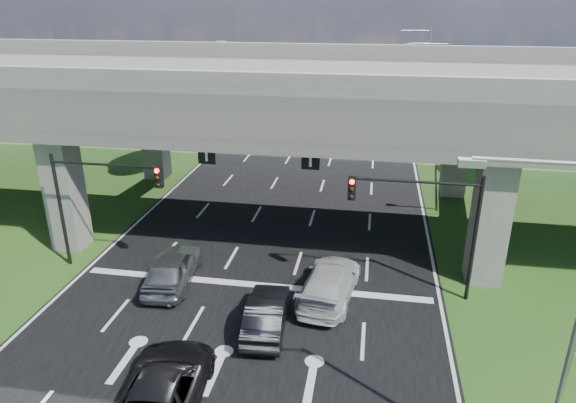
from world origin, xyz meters
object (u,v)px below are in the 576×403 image
(car_silver, at_px, (173,268))
(streetlight_beyond, at_px, (423,69))
(streetlight_far, at_px, (438,96))
(signal_right, at_px, (427,213))
(streetlight_near, at_px, (562,315))
(car_white, at_px, (330,282))
(car_trailing, at_px, (163,390))
(signal_left, at_px, (97,192))
(car_dark, at_px, (267,313))

(car_silver, bearing_deg, streetlight_beyond, -116.01)
(streetlight_far, distance_m, car_silver, 25.71)
(signal_right, xyz_separation_m, streetlight_near, (2.27, -9.94, 1.66))
(car_silver, distance_m, car_white, 7.60)
(signal_right, distance_m, streetlight_far, 20.25)
(car_silver, height_order, car_trailing, car_silver)
(car_trailing, bearing_deg, streetlight_far, -116.19)
(signal_right, distance_m, streetlight_beyond, 36.17)
(signal_left, bearing_deg, car_white, -4.67)
(signal_right, height_order, car_white, signal_right)
(signal_right, relative_size, car_silver, 1.21)
(car_trailing, bearing_deg, car_dark, -121.45)
(signal_left, distance_m, streetlight_far, 26.95)
(signal_left, bearing_deg, car_dark, -22.41)
(signal_left, xyz_separation_m, car_white, (11.55, -0.94, -3.36))
(streetlight_near, xyz_separation_m, streetlight_far, (0.00, 30.00, 0.00))
(streetlight_beyond, distance_m, car_silver, 39.86)
(streetlight_far, bearing_deg, signal_left, -131.78)
(streetlight_beyond, height_order, car_silver, streetlight_beyond)
(streetlight_far, distance_m, car_trailing, 31.36)
(signal_right, height_order, streetlight_far, streetlight_far)
(streetlight_far, distance_m, car_dark, 25.90)
(signal_left, bearing_deg, streetlight_beyond, 63.57)
(streetlight_beyond, xyz_separation_m, car_dark, (-8.73, -39.85, -5.07))
(car_dark, bearing_deg, car_trailing, 58.96)
(car_silver, bearing_deg, streetlight_far, -128.95)
(car_dark, relative_size, car_trailing, 0.79)
(streetlight_near, bearing_deg, car_white, 125.29)
(streetlight_beyond, bearing_deg, car_silver, -110.68)
(signal_left, relative_size, car_white, 1.09)
(car_dark, xyz_separation_m, car_white, (2.36, 2.85, 0.06))
(car_dark, bearing_deg, car_white, -134.23)
(car_white, bearing_deg, signal_right, -160.07)
(streetlight_beyond, bearing_deg, car_trailing, -104.06)
(car_white, bearing_deg, streetlight_far, -99.91)
(streetlight_far, relative_size, car_dark, 2.21)
(signal_right, height_order, car_trailing, signal_right)
(streetlight_beyond, distance_m, car_dark, 41.11)
(streetlight_far, height_order, car_trailing, streetlight_far)
(signal_right, bearing_deg, car_silver, -175.39)
(streetlight_far, xyz_separation_m, car_dark, (-8.73, -23.85, -5.07))
(car_dark, distance_m, car_white, 3.70)
(car_dark, distance_m, car_trailing, 5.59)
(signal_left, bearing_deg, car_trailing, -52.73)
(car_silver, xyz_separation_m, car_trailing, (2.74, -7.85, -0.05))
(signal_left, height_order, streetlight_far, streetlight_far)
(signal_right, relative_size, car_trailing, 1.05)
(car_white, distance_m, car_trailing, 9.23)
(car_white, bearing_deg, car_trailing, 65.19)
(car_silver, relative_size, car_trailing, 0.87)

